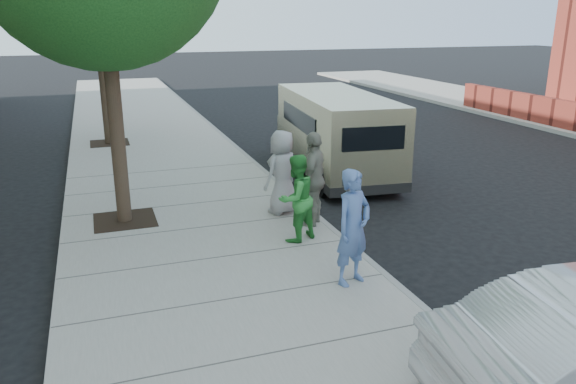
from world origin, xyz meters
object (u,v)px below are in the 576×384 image
(person_green_shirt, at_px, (296,198))
(person_gray_shirt, at_px, (282,172))
(van, at_px, (335,132))
(parking_meter, at_px, (350,195))
(person_officer, at_px, (353,227))
(person_striped_polo, at_px, (314,179))

(person_green_shirt, relative_size, person_gray_shirt, 0.92)
(van, bearing_deg, person_green_shirt, -115.41)
(parking_meter, xyz_separation_m, van, (2.06, 5.35, -0.06))
(person_officer, bearing_deg, parking_meter, 44.31)
(parking_meter, xyz_separation_m, person_striped_polo, (-0.05, 1.52, -0.12))
(person_officer, height_order, person_green_shirt, person_officer)
(person_green_shirt, distance_m, person_striped_polo, 0.92)
(person_gray_shirt, bearing_deg, person_green_shirt, 51.88)
(person_green_shirt, height_order, person_striped_polo, person_striped_polo)
(person_officer, xyz_separation_m, person_green_shirt, (-0.22, 1.88, -0.10))
(parking_meter, relative_size, person_officer, 0.80)
(person_green_shirt, bearing_deg, person_officer, 72.58)
(van, xyz_separation_m, person_gray_shirt, (-2.48, -2.99, -0.12))
(person_officer, distance_m, person_gray_shirt, 3.40)
(person_gray_shirt, bearing_deg, van, -158.50)
(person_striped_polo, bearing_deg, person_gray_shirt, -119.02)
(person_striped_polo, bearing_deg, van, -171.57)
(van, relative_size, person_officer, 3.31)
(parking_meter, distance_m, person_gray_shirt, 2.40)
(person_gray_shirt, xyz_separation_m, person_striped_polo, (0.37, -0.83, 0.05))
(person_officer, xyz_separation_m, person_gray_shirt, (0.02, 3.40, -0.03))
(person_gray_shirt, bearing_deg, person_striped_polo, 84.77)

